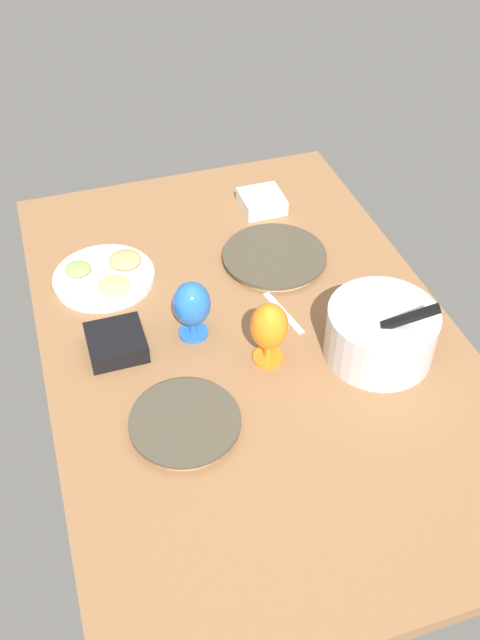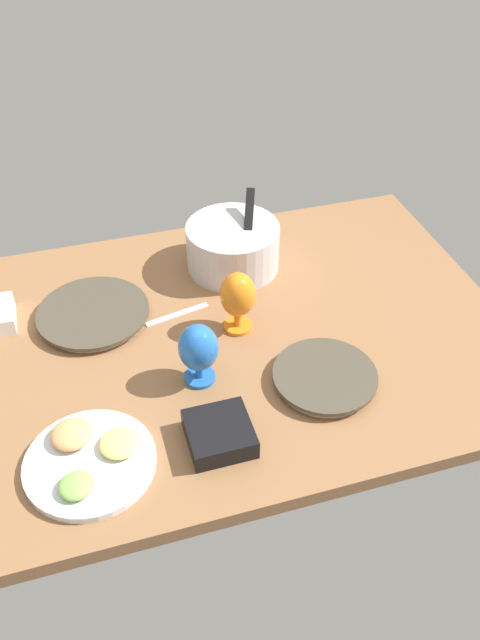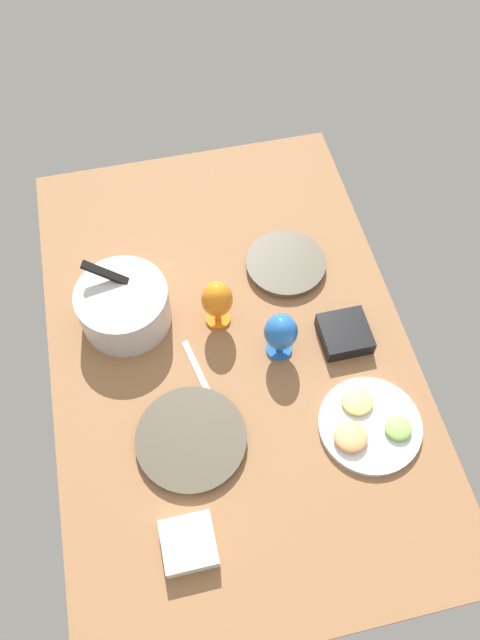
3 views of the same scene
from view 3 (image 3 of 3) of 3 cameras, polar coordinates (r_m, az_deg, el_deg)
ground_plane at (r=181.96cm, az=-0.97°, el=-2.68°), size 160.00×104.00×4.00cm
dinner_plate_left at (r=167.41cm, az=-4.55°, el=-10.96°), size 29.87×29.87×2.54cm
dinner_plate_right at (r=194.82cm, az=4.27°, el=5.20°), size 25.17×25.17×2.76cm
mixing_bowl at (r=181.84cm, az=-10.74°, el=1.37°), size 26.77×26.77×20.05cm
fruit_platter at (r=171.67cm, az=11.79°, el=-9.47°), size 28.08×28.08×4.90cm
hurricane_glass_orange at (r=175.97cm, az=-2.15°, el=1.83°), size 9.18×9.18×17.28cm
hurricane_glass_blue at (r=171.39cm, az=3.80°, el=-1.20°), size 9.51×9.51×16.40cm
square_bowl_black at (r=181.60cm, az=9.70°, el=-1.21°), size 14.00×14.00×5.00cm
square_bowl_white at (r=158.84cm, az=-4.78°, el=-19.95°), size 12.92×12.92×4.81cm
fork_by_left_plate at (r=177.12cm, az=-4.10°, el=-4.31°), size 17.99×5.42×0.60cm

